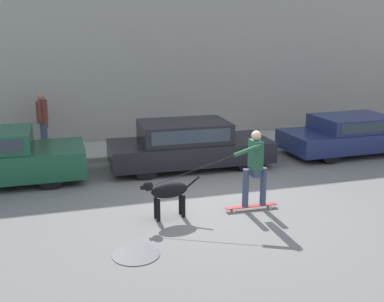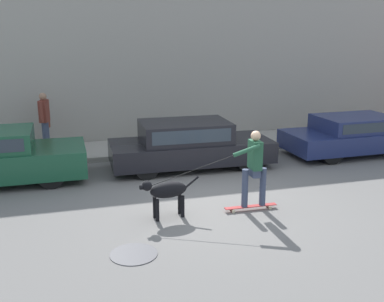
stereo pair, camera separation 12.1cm
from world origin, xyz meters
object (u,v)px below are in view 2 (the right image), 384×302
at_px(parked_car_2, 358,135).
at_px(pedestrian_with_bag, 45,119).
at_px(parked_car_1, 189,145).
at_px(skateboarder, 254,166).
at_px(dog, 167,191).

distance_m(parked_car_2, pedestrian_with_bag, 9.23).
bearing_deg(pedestrian_with_bag, parked_car_2, -2.67).
relative_size(parked_car_1, skateboarder, 1.61).
bearing_deg(skateboarder, dog, -1.30).
bearing_deg(parked_car_1, pedestrian_with_bag, 148.60).
bearing_deg(dog, parked_car_2, -160.97).
relative_size(parked_car_2, pedestrian_with_bag, 2.68).
relative_size(parked_car_2, dog, 3.77).
bearing_deg(dog, pedestrian_with_bag, -73.58).
xyz_separation_m(parked_car_2, dog, (-6.54, -3.16, -0.01)).
bearing_deg(parked_car_2, dog, -155.26).
bearing_deg(parked_car_2, pedestrian_with_bag, 164.04).
bearing_deg(pedestrian_with_bag, skateboarder, -41.38).
bearing_deg(parked_car_2, skateboarder, -146.83).
distance_m(parked_car_1, parked_car_2, 5.20).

